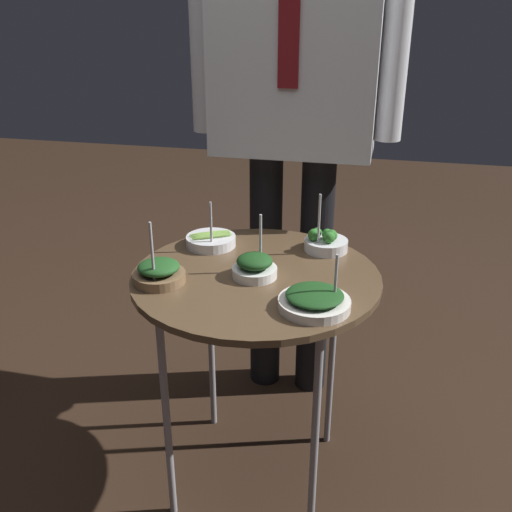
% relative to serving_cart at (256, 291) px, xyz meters
% --- Properties ---
extents(ground_plane, '(8.00, 8.00, 0.00)m').
position_rel_serving_cart_xyz_m(ground_plane, '(0.00, 0.00, -0.62)').
color(ground_plane, black).
extents(serving_cart, '(0.64, 0.64, 0.67)m').
position_rel_serving_cart_xyz_m(serving_cart, '(0.00, 0.00, 0.00)').
color(serving_cart, brown).
rests_on(serving_cart, ground_plane).
extents(bowl_spinach_near_rim, '(0.12, 0.12, 0.16)m').
position_rel_serving_cart_xyz_m(bowl_spinach_near_rim, '(0.00, -0.02, 0.08)').
color(bowl_spinach_near_rim, white).
rests_on(bowl_spinach_near_rim, serving_cart).
extents(bowl_asparagus_mid_right, '(0.14, 0.14, 0.14)m').
position_rel_serving_cart_xyz_m(bowl_asparagus_mid_right, '(-0.17, 0.15, 0.07)').
color(bowl_asparagus_mid_right, silver).
rests_on(bowl_asparagus_mid_right, serving_cart).
extents(bowl_broccoli_front_left, '(0.12, 0.12, 0.17)m').
position_rel_serving_cart_xyz_m(bowl_broccoli_front_left, '(0.15, 0.19, 0.08)').
color(bowl_broccoli_front_left, silver).
rests_on(bowl_broccoli_front_left, serving_cart).
extents(bowl_spinach_back_right, '(0.13, 0.13, 0.17)m').
position_rel_serving_cart_xyz_m(bowl_spinach_back_right, '(-0.22, -0.10, 0.08)').
color(bowl_spinach_back_right, brown).
rests_on(bowl_spinach_back_right, serving_cart).
extents(bowl_spinach_front_right, '(0.17, 0.17, 0.13)m').
position_rel_serving_cart_xyz_m(bowl_spinach_front_right, '(0.17, -0.15, 0.07)').
color(bowl_spinach_front_right, silver).
rests_on(bowl_spinach_front_right, serving_cart).
extents(waiter_figure, '(0.66, 0.25, 1.78)m').
position_rel_serving_cart_xyz_m(waiter_figure, '(0.01, 0.48, 0.50)').
color(waiter_figure, black).
rests_on(waiter_figure, ground_plane).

